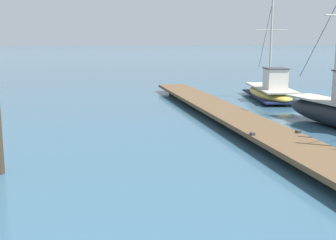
% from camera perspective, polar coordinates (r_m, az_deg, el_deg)
% --- Properties ---
extents(floating_dock, '(3.26, 22.71, 0.53)m').
position_cam_1_polar(floating_dock, '(18.66, 7.92, 0.85)').
color(floating_dock, brown).
rests_on(floating_dock, ground).
extents(fishing_boat_2, '(2.73, 6.38, 5.93)m').
position_cam_1_polar(fishing_boat_2, '(25.89, 13.30, 3.75)').
color(fishing_boat_2, gold).
rests_on(fishing_boat_2, ground).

